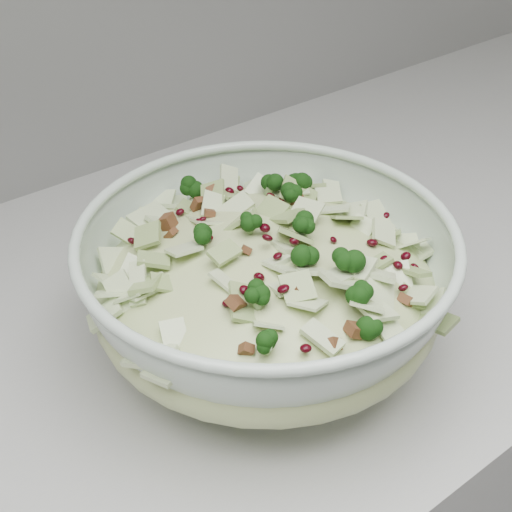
{
  "coord_description": "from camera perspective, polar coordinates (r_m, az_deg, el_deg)",
  "views": [
    {
      "loc": [
        -0.8,
        1.24,
        1.34
      ],
      "look_at": [
        -0.51,
        1.62,
        0.99
      ],
      "focal_mm": 50.0,
      "sensor_mm": 36.0,
      "label": 1
    }
  ],
  "objects": [
    {
      "name": "mixing_bowl",
      "position": [
        0.59,
        0.82,
        -2.59
      ],
      "size": [
        0.35,
        0.35,
        0.12
      ],
      "rotation": [
        0.0,
        0.0,
        0.15
      ],
      "color": "silver",
      "rests_on": "counter"
    },
    {
      "name": "counter",
      "position": [
        1.28,
        16.36,
        -9.39
      ],
      "size": [
        3.6,
        0.6,
        0.9
      ],
      "primitive_type": "cube",
      "color": "#A9A9A4",
      "rests_on": "floor"
    },
    {
      "name": "salad",
      "position": [
        0.58,
        0.84,
        -1.06
      ],
      "size": [
        0.33,
        0.33,
        0.12
      ],
      "rotation": [
        0.0,
        0.0,
        -0.17
      ],
      "color": "#C2D491",
      "rests_on": "mixing_bowl"
    }
  ]
}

